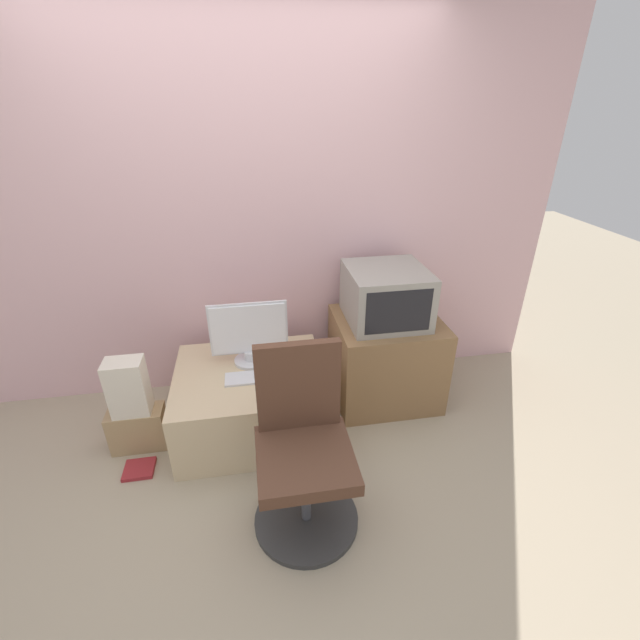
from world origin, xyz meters
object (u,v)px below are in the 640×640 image
at_px(office_chair, 305,454).
at_px(book, 140,469).
at_px(cardboard_box_lower, 139,428).
at_px(crt_tv, 387,295).
at_px(mouse, 285,375).
at_px(keyboard, 250,378).
at_px(main_monitor, 250,334).

height_order(office_chair, book, office_chair).
bearing_deg(cardboard_box_lower, crt_tv, 9.01).
relative_size(mouse, office_chair, 0.06).
relative_size(mouse, cardboard_box_lower, 0.18).
bearing_deg(mouse, keyboard, 176.10).
height_order(crt_tv, office_chair, crt_tv).
bearing_deg(crt_tv, cardboard_box_lower, -170.99).
bearing_deg(office_chair, crt_tv, 53.37).
bearing_deg(office_chair, cardboard_box_lower, 145.11).
bearing_deg(book, main_monitor, 30.16).
bearing_deg(book, office_chair, -25.53).
relative_size(keyboard, book, 1.69).
bearing_deg(cardboard_box_lower, book, -83.71).
xyz_separation_m(main_monitor, mouse, (0.19, -0.21, -0.19)).
height_order(main_monitor, cardboard_box_lower, main_monitor).
xyz_separation_m(office_chair, book, (-0.93, 0.45, -0.40)).
relative_size(keyboard, office_chair, 0.30).
bearing_deg(mouse, crt_tv, 21.49).
height_order(main_monitor, office_chair, office_chair).
bearing_deg(crt_tv, main_monitor, -175.47).
distance_m(main_monitor, book, 1.03).
bearing_deg(main_monitor, keyboard, -96.15).
bearing_deg(book, keyboard, 17.29).
bearing_deg(office_chair, mouse, 92.85).
distance_m(mouse, cardboard_box_lower, 0.98).
distance_m(main_monitor, cardboard_box_lower, 0.91).
relative_size(mouse, book, 0.35).
height_order(cardboard_box_lower, book, cardboard_box_lower).
bearing_deg(crt_tv, mouse, -158.51).
height_order(mouse, cardboard_box_lower, mouse).
xyz_separation_m(office_chair, cardboard_box_lower, (-0.96, 0.67, -0.27)).
distance_m(crt_tv, cardboard_box_lower, 1.80).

